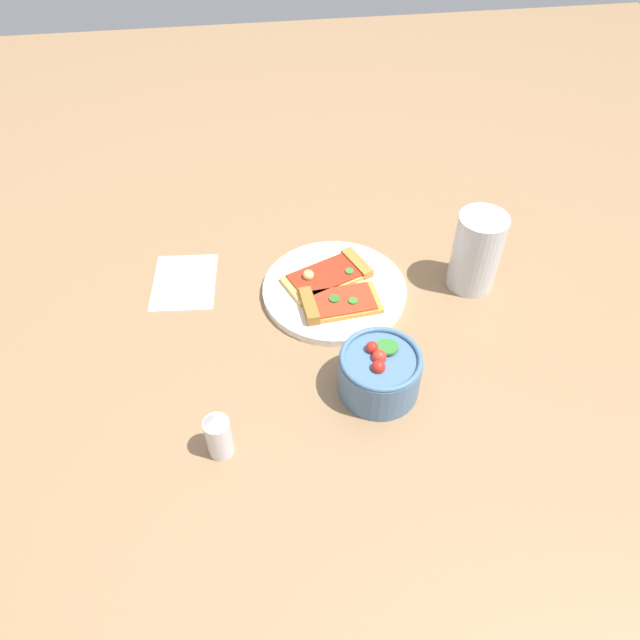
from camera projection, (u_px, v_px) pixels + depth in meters
name	position (u px, v px, depth m)	size (l,w,h in m)	color
ground_plane	(323.00, 294.00, 1.02)	(2.40, 2.40, 0.00)	#93704C
plate	(335.00, 291.00, 1.01)	(0.24, 0.24, 0.01)	white
pizza_slice_near	(334.00, 303.00, 0.97)	(0.08, 0.13, 0.02)	gold
pizza_slice_far	(331.00, 274.00, 1.02)	(0.12, 0.16, 0.03)	#E5B256
salad_bowl	(380.00, 372.00, 0.85)	(0.12, 0.12, 0.08)	#4C7299
soda_glass	(476.00, 255.00, 0.99)	(0.08, 0.08, 0.14)	silver
paper_napkin	(184.00, 282.00, 1.04)	(0.14, 0.11, 0.00)	white
pepper_shaker	(218.00, 435.00, 0.78)	(0.03, 0.03, 0.08)	silver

